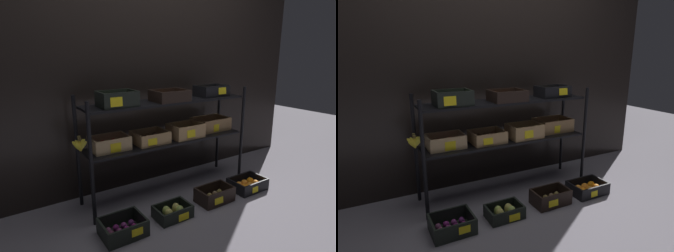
% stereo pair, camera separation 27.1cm
% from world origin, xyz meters
% --- Properties ---
extents(ground_plane, '(10.00, 10.00, 0.00)m').
position_xyz_m(ground_plane, '(0.00, 0.00, 0.00)').
color(ground_plane, slate).
extents(storefront_wall, '(4.03, 0.12, 2.28)m').
position_xyz_m(storefront_wall, '(0.00, 0.38, 1.14)').
color(storefront_wall, black).
rests_on(storefront_wall, ground_plane).
extents(display_rack, '(1.75, 0.40, 1.04)m').
position_xyz_m(display_rack, '(0.01, -0.00, 0.70)').
color(display_rack, black).
rests_on(display_rack, ground_plane).
extents(crate_ground_plum, '(0.33, 0.26, 0.13)m').
position_xyz_m(crate_ground_plum, '(-0.69, -0.43, 0.05)').
color(crate_ground_plum, black).
rests_on(crate_ground_plum, ground_plane).
extents(crate_ground_pear, '(0.30, 0.21, 0.11)m').
position_xyz_m(crate_ground_pear, '(-0.24, -0.44, 0.05)').
color(crate_ground_pear, black).
rests_on(crate_ground_pear, ground_plane).
extents(crate_ground_kiwi, '(0.33, 0.22, 0.14)m').
position_xyz_m(crate_ground_kiwi, '(0.24, -0.43, 0.05)').
color(crate_ground_kiwi, black).
rests_on(crate_ground_kiwi, ground_plane).
extents(crate_ground_orange, '(0.35, 0.26, 0.11)m').
position_xyz_m(crate_ground_orange, '(0.68, -0.42, 0.05)').
color(crate_ground_orange, black).
rests_on(crate_ground_orange, ground_plane).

